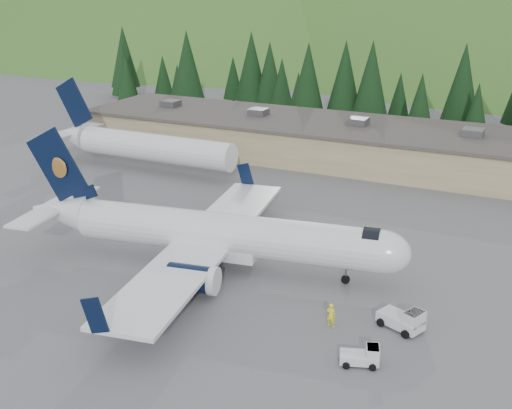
% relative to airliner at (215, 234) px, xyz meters
% --- Properties ---
extents(ground, '(600.00, 600.00, 0.00)m').
position_rel_airliner_xyz_m(ground, '(1.01, 0.16, -3.09)').
color(ground, '#57575B').
extents(airliner, '(34.95, 32.94, 11.61)m').
position_rel_airliner_xyz_m(airliner, '(0.00, 0.00, 0.00)').
color(airliner, white).
rests_on(airliner, ground).
extents(second_airliner, '(27.50, 11.00, 10.05)m').
position_rel_airliner_xyz_m(second_airliner, '(-23.91, 22.16, 0.23)').
color(second_airliner, white).
rests_on(second_airliner, ground).
extents(baggage_tug_a, '(2.83, 2.17, 1.36)m').
position_rel_airliner_xyz_m(baggage_tug_a, '(16.14, -9.01, -2.48)').
color(baggage_tug_a, silver).
rests_on(baggage_tug_a, ground).
extents(baggage_tug_b, '(3.67, 2.92, 1.75)m').
position_rel_airliner_xyz_m(baggage_tug_b, '(17.54, -3.46, -2.31)').
color(baggage_tug_b, silver).
rests_on(baggage_tug_b, ground).
extents(terminal_building, '(71.00, 17.00, 6.10)m').
position_rel_airliner_xyz_m(terminal_building, '(-4.00, 38.16, -0.47)').
color(terminal_building, '#93855C').
rests_on(terminal_building, ground).
extents(ramp_worker, '(0.69, 0.46, 1.90)m').
position_rel_airliner_xyz_m(ramp_worker, '(12.61, -5.37, -2.14)').
color(ramp_worker, yellow).
rests_on(ramp_worker, ground).
extents(tree_line, '(113.74, 17.71, 14.42)m').
position_rel_airliner_xyz_m(tree_line, '(-3.80, 59.03, 4.42)').
color(tree_line, black).
rests_on(tree_line, ground).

